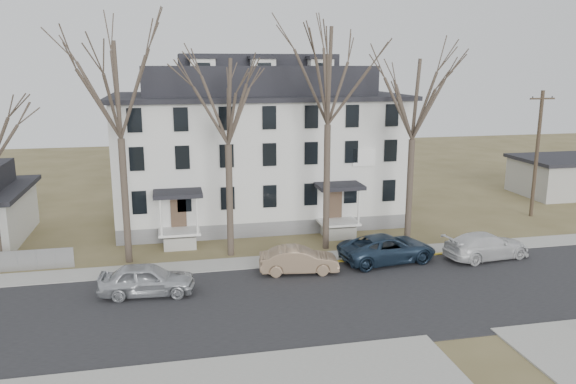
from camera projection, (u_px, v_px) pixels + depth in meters
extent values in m
plane|color=brown|center=(362.00, 316.00, 25.89)|extent=(120.00, 120.00, 0.00)
cube|color=#27272A|center=(349.00, 299.00, 27.80)|extent=(120.00, 10.00, 0.04)
cube|color=#A09F97|center=(318.00, 259.00, 33.52)|extent=(120.00, 2.00, 0.08)
cube|color=gold|center=(402.00, 258.00, 33.68)|extent=(14.00, 0.25, 0.06)
cube|color=slate|center=(258.00, 211.00, 42.55)|extent=(20.00, 10.00, 1.00)
cube|color=silver|center=(258.00, 152.00, 41.55)|extent=(20.00, 10.00, 8.00)
cube|color=black|center=(257.00, 96.00, 40.64)|extent=(20.80, 10.80, 0.30)
cube|color=black|center=(257.00, 80.00, 40.39)|extent=(16.00, 7.00, 2.00)
cube|color=black|center=(256.00, 60.00, 40.08)|extent=(11.00, 4.50, 0.80)
cube|color=white|center=(179.00, 232.00, 35.54)|extent=(2.60, 2.00, 0.16)
cube|color=white|center=(338.00, 222.00, 37.66)|extent=(2.60, 2.00, 0.16)
cube|color=white|center=(364.00, 157.00, 37.98)|extent=(1.60, 0.08, 1.20)
cube|color=#A09F97|center=(565.00, 178.00, 49.90)|extent=(8.00, 6.00, 3.00)
cube|color=black|center=(568.00, 159.00, 49.52)|extent=(8.50, 6.50, 0.30)
cylinder|color=#473B31|center=(125.00, 202.00, 32.21)|extent=(0.40, 0.40, 7.28)
cylinder|color=#473B31|center=(230.00, 201.00, 33.48)|extent=(0.40, 0.40, 6.76)
cylinder|color=#473B31|center=(327.00, 188.00, 34.58)|extent=(0.40, 0.40, 7.80)
cylinder|color=#473B31|center=(409.00, 192.00, 35.81)|extent=(0.40, 0.40, 6.76)
cylinder|color=#3D3023|center=(537.00, 155.00, 41.94)|extent=(0.28, 0.28, 9.50)
cube|color=#3D3023|center=(542.00, 99.00, 41.02)|extent=(2.00, 0.12, 0.12)
imported|color=#AFB2B6|center=(147.00, 280.00, 28.05)|extent=(4.87, 2.28, 1.61)
imported|color=#8A7056|center=(299.00, 261.00, 31.06)|extent=(4.52, 2.03, 1.44)
imported|color=#1E2E42|center=(388.00, 249.00, 32.82)|extent=(6.02, 3.35, 1.59)
imported|color=silver|center=(486.00, 246.00, 33.39)|extent=(5.54, 2.85, 1.54)
imported|color=black|center=(183.00, 240.00, 35.51)|extent=(1.86, 1.52, 0.95)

